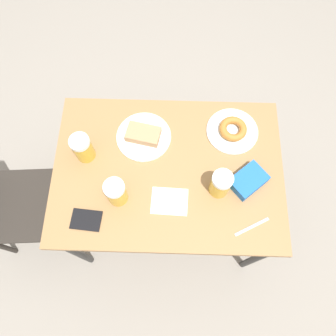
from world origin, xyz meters
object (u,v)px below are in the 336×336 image
Objects in this scene: blue_pouch at (248,181)px; beer_mug_center at (83,148)px; plate_with_cake at (144,136)px; beer_mug_left at (221,184)px; plate_with_donut at (233,130)px; beer_mug_right at (116,192)px; fork at (252,227)px; napkin_folded at (169,201)px; passport_near_edge at (86,220)px.

beer_mug_center is at bearing 81.14° from blue_pouch.
plate_with_cake is 0.42m from beer_mug_left.
plate_with_donut is 1.68× the size of beer_mug_right.
beer_mug_right is (-0.20, -0.16, 0.00)m from beer_mug_center.
plate_with_donut is at bearing 8.08° from fork.
beer_mug_left is 0.23m from napkin_folded.
fork is (-0.31, -0.73, -0.07)m from beer_mug_center.
plate_with_donut is at bearing -84.31° from plate_with_cake.
fork is (-0.11, -0.57, -0.07)m from beer_mug_right.
plate_with_cake is 1.57× the size of napkin_folded.
fork is at bearing -90.70° from passport_near_edge.
blue_pouch is at bearing -81.44° from beer_mug_right.
passport_near_edge is (-0.10, 0.13, -0.07)m from beer_mug_right.
napkin_folded is 1.21× the size of passport_near_edge.
plate_with_cake is at bearing 54.21° from beer_mug_left.
beer_mug_center and beer_mug_right have the same top height.
beer_mug_center is at bearing 67.06° from fork.
passport_near_edge is 0.71m from blue_pouch.
beer_mug_left is at bearing 165.74° from plate_with_donut.
beer_mug_right is at bearing 86.73° from napkin_folded.
plate_with_donut is 1.29× the size of blue_pouch.
beer_mug_center reaches higher than passport_near_edge.
passport_near_edge is at bearing 105.31° from beer_mug_left.
beer_mug_left is 0.58m from passport_near_edge.
plate_with_cake is 1.77× the size of beer_mug_center.
plate_with_cake is at bearing -69.32° from beer_mug_center.
beer_mug_center is at bearing 101.65° from plate_with_donut.
beer_mug_center is at bearing 6.78° from passport_near_edge.
beer_mug_left is 0.96× the size of fork.
beer_mug_right is (-0.05, 0.43, 0.00)m from beer_mug_left.
plate_with_cake is at bearing 95.69° from plate_with_donut.
plate_with_cake is 0.33m from napkin_folded.
beer_mug_left reaches higher than fork.
beer_mug_right is (-0.29, 0.09, 0.06)m from plate_with_cake.
beer_mug_right is 1.07× the size of passport_near_edge.
beer_mug_center is 0.80m from fork.
plate_with_cake reaches higher than fork.
blue_pouch is at bearing -74.66° from passport_near_edge.
plate_with_cake is 0.45m from passport_near_edge.
blue_pouch is at bearing -74.50° from beer_mug_left.
beer_mug_center is (-0.10, 0.26, 0.06)m from plate_with_cake.
napkin_folded is at bearing 73.93° from fork.
passport_near_edge is (-0.44, 0.63, -0.01)m from plate_with_donut.
plate_with_donut is 1.61× the size of fork.
plate_with_cake is 0.28m from beer_mug_center.
blue_pouch reaches higher than passport_near_edge.
blue_pouch reaches higher than fork.
beer_mug_left is 0.89× the size of napkin_folded.
beer_mug_left is at bearing -125.79° from plate_with_cake.
beer_mug_left is at bearing -74.69° from passport_near_edge.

